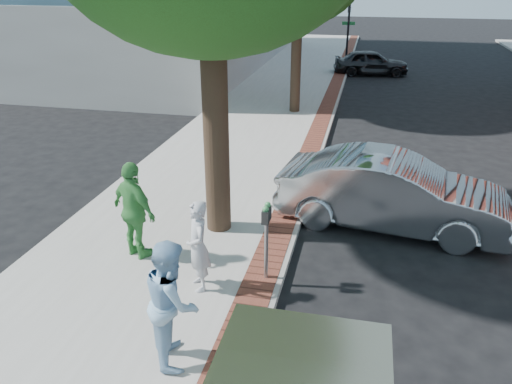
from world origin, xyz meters
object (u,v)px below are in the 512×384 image
(parking_meter, at_px, (266,226))
(bg_car, at_px, (371,62))
(person_gray, at_px, (198,246))
(person_green, at_px, (134,211))
(sedan_silver, at_px, (392,192))
(person_officer, at_px, (172,301))

(parking_meter, height_order, bg_car, parking_meter)
(person_gray, xyz_separation_m, person_green, (-1.50, 0.75, 0.14))
(person_green, height_order, sedan_silver, person_green)
(person_green, xyz_separation_m, bg_car, (4.09, 20.69, -0.44))
(person_officer, relative_size, sedan_silver, 0.38)
(person_green, bearing_deg, person_officer, 152.62)
(person_gray, xyz_separation_m, person_officer, (0.22, -1.70, 0.11))
(person_gray, distance_m, person_officer, 1.71)
(parking_meter, bearing_deg, sedan_silver, 52.32)
(parking_meter, bearing_deg, bg_car, 85.87)
(person_gray, xyz_separation_m, sedan_silver, (3.29, 3.41, -0.16))
(parking_meter, height_order, person_green, person_green)
(person_gray, height_order, sedan_silver, person_gray)
(person_officer, bearing_deg, parking_meter, -43.18)
(bg_car, bearing_deg, person_green, 160.88)
(person_gray, bearing_deg, parking_meter, 85.07)
(person_gray, height_order, bg_car, person_gray)
(person_green, distance_m, bg_car, 21.09)
(bg_car, bearing_deg, parking_meter, 167.92)
(person_officer, height_order, person_green, person_green)
(parking_meter, xyz_separation_m, bg_car, (1.51, 20.90, -0.53))
(parking_meter, distance_m, person_gray, 1.22)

